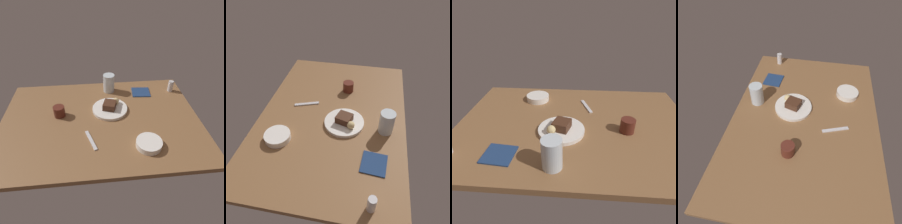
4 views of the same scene
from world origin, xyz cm
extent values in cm
cube|color=brown|center=(0.00, 0.00, 1.50)|extent=(120.00, 84.00, 3.00)
cylinder|color=white|center=(6.43, 7.85, 3.89)|extent=(22.28, 22.28, 1.79)
cube|color=#472819|center=(6.27, 7.80, 6.88)|extent=(9.52, 9.90, 4.18)
sphere|color=#DBC184|center=(10.73, 12.13, 6.87)|extent=(4.17, 4.17, 4.17)
cylinder|color=silver|center=(52.19, 26.22, 6.35)|extent=(3.72, 3.72, 6.70)
cylinder|color=silver|center=(52.19, 26.22, 10.30)|extent=(3.53, 3.53, 1.20)
cylinder|color=silver|center=(7.90, 30.78, 9.41)|extent=(7.97, 7.97, 12.81)
cylinder|color=white|center=(23.92, -24.63, 4.72)|extent=(13.67, 13.67, 3.44)
cylinder|color=#562319|center=(-24.93, 5.40, 6.36)|extent=(6.92, 6.92, 6.72)
cube|color=silver|center=(-6.18, -17.87, 3.35)|extent=(6.60, 14.76, 0.70)
cube|color=navy|center=(30.60, 26.11, 3.30)|extent=(13.56, 12.92, 0.60)
camera|label=1|loc=(-2.56, -93.53, 82.91)|focal=32.20mm
camera|label=2|loc=(93.00, 20.53, 89.78)|focal=34.84mm
camera|label=3|loc=(-0.72, 85.86, 59.59)|focal=32.01mm
camera|label=4|loc=(-74.25, -4.57, 89.17)|focal=30.99mm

